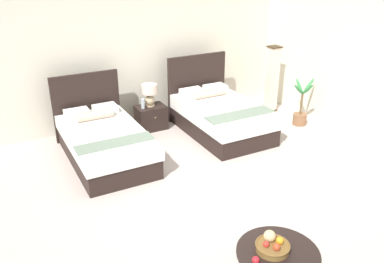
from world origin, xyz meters
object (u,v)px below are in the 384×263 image
bed_near_window (104,141)px  table_lamp (150,93)px  nightstand (151,117)px  coffee_table (277,260)px  loose_apple (256,260)px  vase (143,104)px  potted_palm (301,111)px  bed_near_corner (220,116)px  fruit_bowl (272,245)px  floor_lamp_corner (272,79)px

bed_near_window → table_lamp: size_ratio=4.96×
nightstand → coffee_table: size_ratio=0.65×
coffee_table → loose_apple: 0.34m
nightstand → vase: bearing=-166.8°
loose_apple → potted_palm: bearing=42.6°
vase → bed_near_corner: bearing=-30.3°
bed_near_window → coffee_table: 3.73m
bed_near_window → table_lamp: 1.50m
nightstand → loose_apple: 4.53m
vase → fruit_bowl: 4.36m
bed_near_window → loose_apple: 3.71m
vase → coffee_table: bearing=-93.7°
nightstand → potted_palm: potted_palm is taller
potted_palm → loose_apple: bearing=-137.4°
loose_apple → potted_palm: potted_palm is taller
coffee_table → loose_apple: size_ratio=10.97×
nightstand → coffee_table: 4.47m
vase → bed_near_window: bearing=-143.8°
bed_near_corner → table_lamp: bed_near_corner is taller
bed_near_window → nightstand: (1.19, 0.78, -0.07)m
coffee_table → loose_apple: (-0.31, -0.02, 0.14)m
table_lamp → fruit_bowl: 4.44m
coffee_table → potted_palm: potted_palm is taller
coffee_table → potted_palm: bearing=45.0°
bed_near_corner → potted_palm: size_ratio=2.18×
coffee_table → loose_apple: bearing=-175.6°
vase → fruit_bowl: bearing=-94.2°
vase → loose_apple: 4.47m
bed_near_window → vase: 1.29m
potted_palm → vase: bearing=157.7°
coffee_table → potted_palm: (3.20, 3.20, -0.02)m
loose_apple → bed_near_window: bearing=96.6°
nightstand → bed_near_corner: bearing=-35.4°
table_lamp → vase: table_lamp is taller
floor_lamp_corner → potted_palm: 1.04m
potted_palm → coffee_table: bearing=-135.0°
bed_near_window → potted_palm: size_ratio=2.30×
table_lamp → coffee_table: size_ratio=0.50×
bed_near_window → fruit_bowl: (0.70, -3.60, 0.16)m
nightstand → potted_palm: bearing=-24.2°
bed_near_window → nightstand: bed_near_window is taller
floor_lamp_corner → potted_palm: size_ratio=1.51×
floor_lamp_corner → bed_near_corner: bearing=-163.0°
bed_near_corner → fruit_bowl: (-1.60, -3.60, 0.13)m
table_lamp → bed_near_corner: bearing=-36.1°
bed_near_corner → fruit_bowl: 3.94m
vase → loose_apple: (-0.59, -4.43, -0.12)m
fruit_bowl → floor_lamp_corner: 5.20m
nightstand → fruit_bowl: bearing=-96.4°
loose_apple → coffee_table: bearing=4.4°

